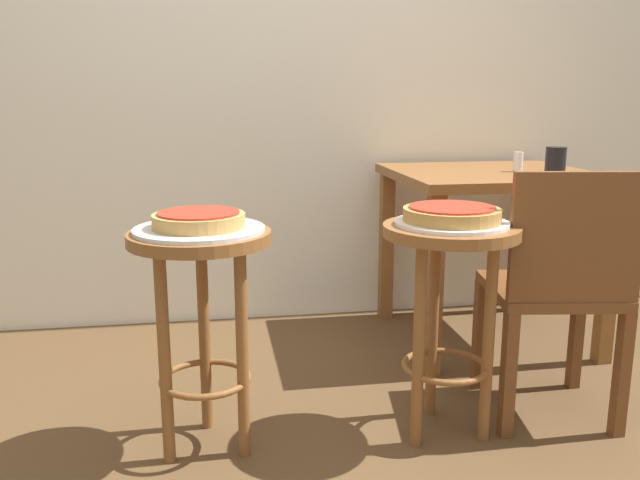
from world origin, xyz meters
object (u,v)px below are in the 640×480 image
object	(u,v)px
stool_middle	(202,288)
pizza_middle	(199,220)
stool_foreground	(449,279)
dining_table	(490,200)
wooden_chair	(558,286)
serving_plate_foreground	(451,223)
pizza_foreground	(452,214)
cup_near_edge	(556,160)
serving_plate_middle	(199,229)
condiment_shaker	(518,162)

from	to	relation	value
stool_middle	pizza_middle	xyz separation A→B (m)	(0.00, 0.00, 0.20)
stool_foreground	dining_table	size ratio (longest dim) A/B	0.83
stool_middle	wooden_chair	distance (m)	1.14
serving_plate_foreground	pizza_foreground	size ratio (longest dim) A/B	1.17
stool_middle	cup_near_edge	size ratio (longest dim) A/B	6.28
pizza_middle	wooden_chair	bearing A→B (deg)	-0.20
stool_middle	stool_foreground	bearing A→B (deg)	-2.28
pizza_middle	stool_foreground	bearing A→B (deg)	-2.28
pizza_middle	dining_table	size ratio (longest dim) A/B	0.32
serving_plate_middle	wooden_chair	bearing A→B (deg)	-0.20
serving_plate_middle	serving_plate_foreground	bearing A→B (deg)	-2.28
serving_plate_foreground	cup_near_edge	bearing A→B (deg)	43.40
serving_plate_middle	dining_table	size ratio (longest dim) A/B	0.46
stool_foreground	pizza_middle	bearing A→B (deg)	177.72
cup_near_edge	condiment_shaker	xyz separation A→B (m)	(-0.12, 0.09, -0.01)
wooden_chair	stool_middle	bearing A→B (deg)	179.80
pizza_foreground	condiment_shaker	size ratio (longest dim) A/B	3.57
serving_plate_middle	pizza_middle	bearing A→B (deg)	0.00
dining_table	pizza_foreground	bearing A→B (deg)	-121.06
stool_foreground	pizza_foreground	size ratio (longest dim) A/B	2.32
serving_plate_foreground	wooden_chair	xyz separation A→B (m)	(0.38, 0.03, -0.22)
stool_middle	dining_table	distance (m)	1.45
cup_near_edge	wooden_chair	bearing A→B (deg)	-116.10
stool_middle	cup_near_edge	xyz separation A→B (m)	(1.44, 0.62, 0.29)
stool_middle	pizza_middle	distance (m)	0.20
stool_foreground	condiment_shaker	xyz separation A→B (m)	(0.57, 0.74, 0.28)
cup_near_edge	condiment_shaker	size ratio (longest dim) A/B	1.32
wooden_chair	serving_plate_foreground	bearing A→B (deg)	-176.11
cup_near_edge	wooden_chair	distance (m)	0.77
cup_near_edge	condiment_shaker	distance (m)	0.15
stool_middle	cup_near_edge	bearing A→B (deg)	23.29
stool_middle	serving_plate_middle	xyz separation A→B (m)	(-0.00, 0.00, 0.18)
serving_plate_foreground	cup_near_edge	size ratio (longest dim) A/B	3.17
stool_foreground	stool_middle	xyz separation A→B (m)	(-0.75, 0.03, 0.00)
dining_table	cup_near_edge	distance (m)	0.31
serving_plate_foreground	dining_table	distance (m)	0.92
dining_table	cup_near_edge	xyz separation A→B (m)	(0.21, -0.14, 0.18)
serving_plate_foreground	cup_near_edge	world-z (taller)	cup_near_edge
pizza_foreground	cup_near_edge	size ratio (longest dim) A/B	2.71
serving_plate_foreground	pizza_middle	size ratio (longest dim) A/B	1.29
serving_plate_foreground	stool_middle	bearing A→B (deg)	177.72
stool_middle	condiment_shaker	world-z (taller)	condiment_shaker
serving_plate_middle	cup_near_edge	size ratio (longest dim) A/B	3.48
pizza_foreground	pizza_middle	distance (m)	0.75
dining_table	condiment_shaker	distance (m)	0.20
pizza_foreground	serving_plate_middle	distance (m)	0.75
dining_table	condiment_shaker	xyz separation A→B (m)	(0.09, -0.05, 0.17)
stool_foreground	condiment_shaker	world-z (taller)	condiment_shaker
cup_near_edge	pizza_middle	bearing A→B (deg)	-156.71
pizza_foreground	serving_plate_foreground	bearing A→B (deg)	180.00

